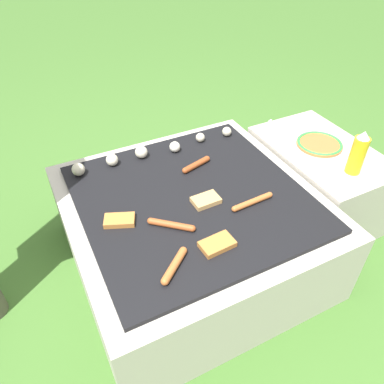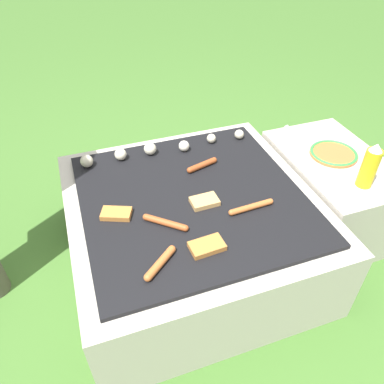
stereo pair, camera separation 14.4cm
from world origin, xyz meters
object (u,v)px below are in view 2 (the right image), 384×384
at_px(sausage_front_center, 251,207).
at_px(condiment_bottle, 370,166).
at_px(plate_colorful, 334,153).
at_px(fork_utensil, 300,133).

bearing_deg(sausage_front_center, condiment_bottle, -2.06).
height_order(plate_colorful, fork_utensil, plate_colorful).
relative_size(sausage_front_center, fork_utensil, 0.96).
bearing_deg(fork_utensil, condiment_bottle, -86.66).
height_order(sausage_front_center, fork_utensil, sausage_front_center).
bearing_deg(sausage_front_center, plate_colorful, 21.73).
distance_m(plate_colorful, condiment_bottle, 0.24).
xyz_separation_m(sausage_front_center, fork_utensil, (0.47, 0.41, -0.01)).
bearing_deg(fork_utensil, sausage_front_center, -138.78).
bearing_deg(condiment_bottle, fork_utensil, 93.34).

